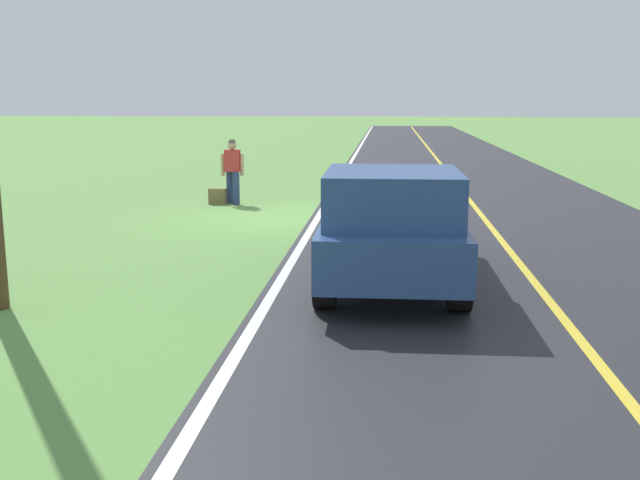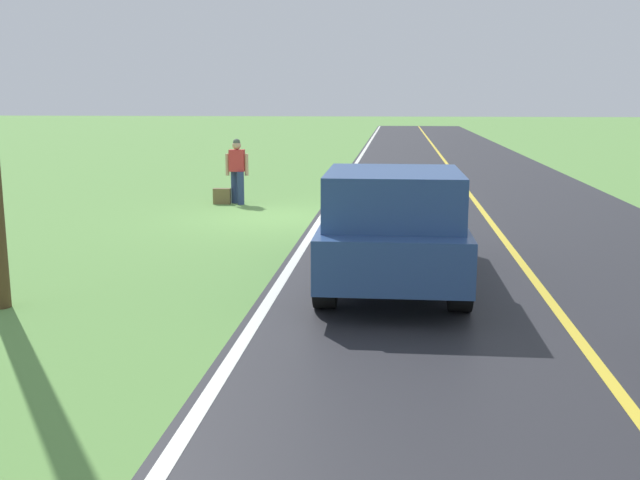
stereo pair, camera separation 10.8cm
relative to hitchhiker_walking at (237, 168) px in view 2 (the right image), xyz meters
name	(u,v)px [view 2 (the right image)]	position (x,y,z in m)	size (l,w,h in m)	color
ground_plane	(277,217)	(-1.43, 2.18, -0.98)	(200.00, 200.00, 0.00)	#609347
road_surface	(490,221)	(-6.44, 2.18, -0.98)	(8.24, 120.00, 0.00)	#28282D
lane_edge_line	(322,218)	(-2.50, 2.18, -0.98)	(0.16, 117.60, 0.00)	silver
lane_centre_line	(490,221)	(-6.44, 2.18, -0.98)	(0.14, 117.60, 0.00)	gold
hitchhiker_walking	(237,168)	(0.00, 0.00, 0.00)	(0.62, 0.51, 1.75)	navy
suitcase_carried	(222,196)	(0.42, 0.09, -0.77)	(0.20, 0.46, 0.42)	brown
pickup_truck_passing	(393,221)	(-4.21, 8.31, -0.01)	(2.14, 5.42, 1.82)	#2D4C84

